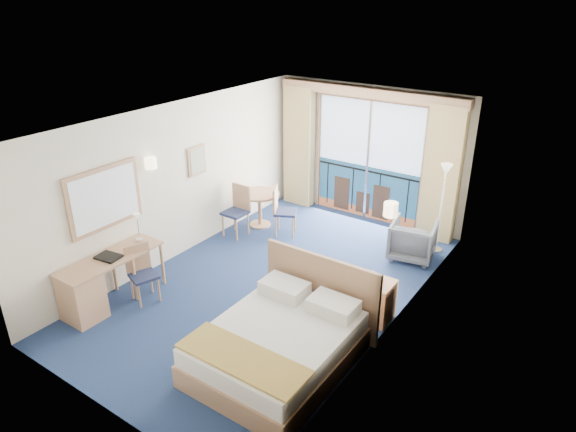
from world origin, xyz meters
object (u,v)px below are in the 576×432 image
object	(u,v)px
desk	(88,290)
nightstand	(375,300)
armchair	(413,240)
round_table	(260,201)
bed	(280,342)
table_chair_b	(238,207)
table_chair_a	(281,208)
floor_lamp	(444,186)
desk_chair	(141,270)

from	to	relation	value
desk	nightstand	bearing A→B (deg)	32.93
armchair	round_table	world-z (taller)	round_table
nightstand	armchair	size ratio (longest dim) A/B	0.81
bed	table_chair_b	xyz separation A→B (m)	(-2.82, 2.59, 0.24)
table_chair_a	round_table	bearing A→B (deg)	55.95
table_chair_b	floor_lamp	bearing A→B (deg)	24.68
round_table	table_chair_a	size ratio (longest dim) A/B	0.81
table_chair_a	desk	bearing A→B (deg)	141.65
bed	desk_chair	size ratio (longest dim) A/B	2.38
table_chair_b	round_table	bearing A→B (deg)	79.63
nightstand	table_chair_b	size ratio (longest dim) A/B	0.63
floor_lamp	desk_chair	world-z (taller)	floor_lamp
round_table	desk	bearing A→B (deg)	-92.71
armchair	table_chair_b	xyz separation A→B (m)	(-3.13, -0.98, 0.21)
desk	round_table	xyz separation A→B (m)	(0.18, 3.82, 0.11)
desk_chair	round_table	xyz separation A→B (m)	(-0.12, 3.10, 0.03)
floor_lamp	table_chair_b	world-z (taller)	floor_lamp
nightstand	bed	bearing A→B (deg)	-110.36
armchair	nightstand	bearing A→B (deg)	86.98
armchair	table_chair_b	distance (m)	3.28
desk	floor_lamp	bearing A→B (deg)	53.97
round_table	bed	bearing A→B (deg)	-49.09
desk_chair	table_chair_a	size ratio (longest dim) A/B	0.93
desk	desk_chair	size ratio (longest dim) A/B	1.82
floor_lamp	bed	bearing A→B (deg)	-98.15
bed	desk	distance (m)	2.97
armchair	table_chair_b	size ratio (longest dim) A/B	0.78
bed	floor_lamp	bearing A→B (deg)	81.85
armchair	floor_lamp	size ratio (longest dim) A/B	0.46
floor_lamp	round_table	distance (m)	3.50
nightstand	round_table	world-z (taller)	round_table
nightstand	floor_lamp	xyz separation A→B (m)	(0.01, 2.53, 0.94)
floor_lamp	round_table	xyz separation A→B (m)	(-3.29, -0.95, -0.73)
bed	table_chair_a	bearing A→B (deg)	125.01
floor_lamp	table_chair_a	size ratio (longest dim) A/B	1.73
nightstand	table_chair_a	size ratio (longest dim) A/B	0.65
bed	desk_chair	bearing A→B (deg)	179.42
nightstand	table_chair_b	bearing A→B (deg)	162.85
table_chair_b	desk_chair	bearing A→B (deg)	-83.85
nightstand	floor_lamp	size ratio (longest dim) A/B	0.37
floor_lamp	desk_chair	xyz separation A→B (m)	(-3.17, -4.05, -0.75)
bed	table_chair_a	size ratio (longest dim) A/B	2.20
bed	nightstand	world-z (taller)	bed
desk	table_chair_b	world-z (taller)	table_chair_b
nightstand	desk_chair	world-z (taller)	desk_chair
desk	desk_chair	distance (m)	0.79
bed	desk_chair	world-z (taller)	bed
desk	table_chair_b	size ratio (longest dim) A/B	1.64
floor_lamp	table_chair_b	distance (m)	3.77
desk_chair	table_chair_a	xyz separation A→B (m)	(0.45, 3.03, 0.04)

